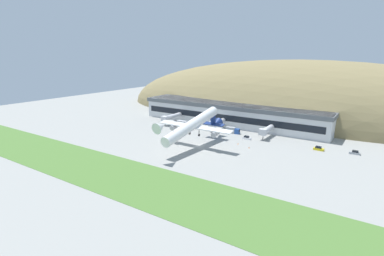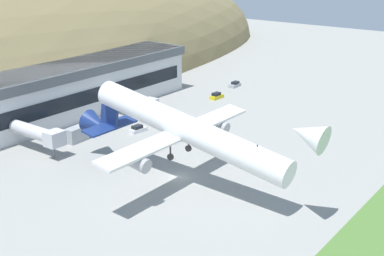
{
  "view_description": "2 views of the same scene",
  "coord_description": "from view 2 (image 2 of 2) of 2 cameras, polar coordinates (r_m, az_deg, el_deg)",
  "views": [
    {
      "loc": [
        67.32,
        -106.23,
        39.69
      ],
      "look_at": [
        0.43,
        -6.02,
        9.46
      ],
      "focal_mm": 28.0,
      "sensor_mm": 36.0,
      "label": 1
    },
    {
      "loc": [
        -66.29,
        -52.86,
        38.38
      ],
      "look_at": [
        -0.64,
        -3.44,
        9.99
      ],
      "focal_mm": 50.0,
      "sensor_mm": 36.0,
      "label": 2
    }
  ],
  "objects": [
    {
      "name": "ground_plane",
      "position": [
        93.07,
        -1.46,
        -5.3
      ],
      "size": [
        369.66,
        369.66,
        0.0
      ],
      "primitive_type": "plane",
      "color": "gray"
    },
    {
      "name": "jetway_1",
      "position": [
        106.39,
        -16.03,
        -0.57
      ],
      "size": [
        3.38,
        13.8,
        5.43
      ],
      "color": "silver",
      "rests_on": "ground_plane"
    },
    {
      "name": "jetway_2",
      "position": [
        123.63,
        -6.13,
        2.8
      ],
      "size": [
        3.38,
        13.57,
        5.43
      ],
      "color": "silver",
      "rests_on": "ground_plane"
    },
    {
      "name": "cargo_airplane",
      "position": [
        87.12,
        -0.91,
        -0.17
      ],
      "size": [
        35.64,
        47.92,
        12.37
      ],
      "color": "white"
    },
    {
      "name": "service_car_0",
      "position": [
        152.14,
        4.61,
        4.63
      ],
      "size": [
        4.07,
        1.83,
        1.52
      ],
      "color": "#999EA3",
      "rests_on": "ground_plane"
    },
    {
      "name": "service_car_1",
      "position": [
        139.98,
        2.64,
        3.42
      ],
      "size": [
        4.18,
        1.95,
        1.66
      ],
      "color": "gold",
      "rests_on": "ground_plane"
    },
    {
      "name": "service_car_2",
      "position": [
        115.32,
        -5.8,
        -0.13
      ],
      "size": [
        4.1,
        2.06,
        1.58
      ],
      "color": "silver",
      "rests_on": "ground_plane"
    },
    {
      "name": "box_truck",
      "position": [
        112.44,
        -11.83,
        -0.54
      ],
      "size": [
        7.32,
        2.76,
        3.02
      ],
      "color": "#264C99",
      "rests_on": "ground_plane"
    },
    {
      "name": "traffic_cone_0",
      "position": [
        109.47,
        -1.98,
        -1.32
      ],
      "size": [
        0.52,
        0.52,
        0.58
      ],
      "color": "orange",
      "rests_on": "ground_plane"
    },
    {
      "name": "traffic_cone_1",
      "position": [
        112.79,
        0.99,
        -0.68
      ],
      "size": [
        0.52,
        0.52,
        0.58
      ],
      "color": "orange",
      "rests_on": "ground_plane"
    }
  ]
}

